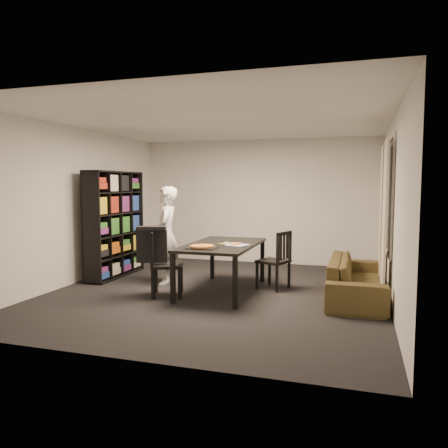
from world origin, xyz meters
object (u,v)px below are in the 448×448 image
(dining_table, at_px, (222,248))
(bookshelf, at_px, (115,224))
(chair_right, at_px, (278,256))
(pepperoni_pizza, at_px, (202,246))
(sofa, at_px, (357,279))
(baking_tray, at_px, (202,248))
(chair_left, at_px, (161,259))
(person, at_px, (166,235))

(dining_table, bearing_deg, bookshelf, 166.02)
(chair_right, height_order, pepperoni_pizza, chair_right)
(chair_right, bearing_deg, pepperoni_pizza, -23.35)
(bookshelf, distance_m, sofa, 4.28)
(dining_table, distance_m, chair_right, 0.91)
(baking_tray, height_order, sofa, baking_tray)
(chair_left, relative_size, person, 0.60)
(bookshelf, height_order, dining_table, bookshelf)
(chair_right, bearing_deg, dining_table, -41.48)
(chair_right, distance_m, pepperoni_pizza, 1.35)
(chair_left, bearing_deg, chair_right, -79.79)
(bookshelf, height_order, chair_right, bookshelf)
(chair_left, distance_m, pepperoni_pizza, 0.70)
(chair_right, height_order, person, person)
(baking_tray, xyz_separation_m, pepperoni_pizza, (-0.01, 0.01, 0.02))
(bookshelf, height_order, baking_tray, bookshelf)
(chair_right, relative_size, pepperoni_pizza, 2.65)
(chair_left, relative_size, baking_tray, 2.43)
(bookshelf, bearing_deg, sofa, -4.77)
(baking_tray, bearing_deg, pepperoni_pizza, 123.98)
(sofa, bearing_deg, person, 88.73)
(dining_table, height_order, chair_left, chair_left)
(dining_table, distance_m, baking_tray, 0.56)
(person, bearing_deg, pepperoni_pizza, 31.82)
(bookshelf, xyz_separation_m, pepperoni_pizza, (2.08, -1.08, -0.17))
(baking_tray, height_order, pepperoni_pizza, pepperoni_pizza)
(pepperoni_pizza, height_order, sofa, pepperoni_pizza)
(pepperoni_pizza, bearing_deg, baking_tray, -56.02)
(chair_left, bearing_deg, dining_table, -76.78)
(person, bearing_deg, chair_left, 1.57)
(chair_left, distance_m, baking_tray, 0.70)
(chair_right, bearing_deg, person, -64.23)
(chair_left, relative_size, chair_right, 1.05)
(pepperoni_pizza, bearing_deg, chair_right, 45.35)
(chair_right, xyz_separation_m, pepperoni_pizza, (-0.93, -0.94, 0.25))
(chair_left, distance_m, chair_right, 1.84)
(chair_left, bearing_deg, sofa, -95.77)
(bookshelf, bearing_deg, chair_right, -2.63)
(dining_table, relative_size, chair_left, 1.86)
(baking_tray, bearing_deg, chair_right, 45.85)
(person, bearing_deg, sofa, 71.20)
(dining_table, height_order, chair_right, chair_right)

